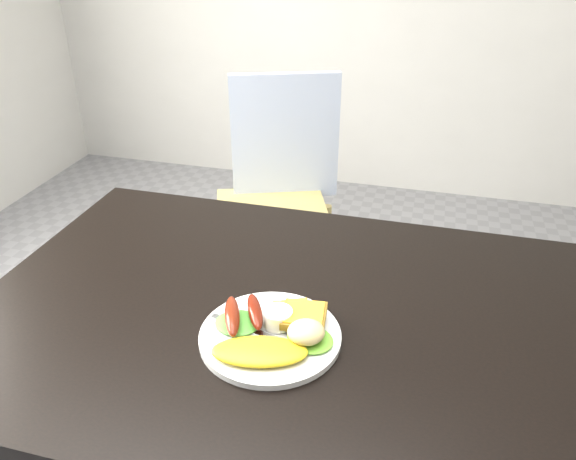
{
  "coord_description": "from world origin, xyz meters",
  "views": [
    {
      "loc": [
        0.21,
        -0.81,
        1.39
      ],
      "look_at": [
        -0.02,
        0.03,
        0.9
      ],
      "focal_mm": 35.0,
      "sensor_mm": 36.0,
      "label": 1
    }
  ],
  "objects_px": {
    "dining_table": "(293,319)",
    "dining_chair": "(272,216)",
    "person": "(285,193)",
    "plate": "(270,336)"
  },
  "relations": [
    {
      "from": "person",
      "to": "plate",
      "type": "distance_m",
      "value": 0.68
    },
    {
      "from": "person",
      "to": "plate",
      "type": "height_order",
      "value": "person"
    },
    {
      "from": "dining_table",
      "to": "person",
      "type": "height_order",
      "value": "person"
    },
    {
      "from": "dining_chair",
      "to": "plate",
      "type": "relative_size",
      "value": 1.59
    },
    {
      "from": "plate",
      "to": "person",
      "type": "bearing_deg",
      "value": 103.0
    },
    {
      "from": "dining_chair",
      "to": "dining_table",
      "type": "bearing_deg",
      "value": -91.6
    },
    {
      "from": "dining_table",
      "to": "person",
      "type": "xyz_separation_m",
      "value": [
        -0.17,
        0.57,
        -0.02
      ]
    },
    {
      "from": "dining_table",
      "to": "dining_chair",
      "type": "bearing_deg",
      "value": 108.95
    },
    {
      "from": "person",
      "to": "plate",
      "type": "bearing_deg",
      "value": 93.55
    },
    {
      "from": "dining_table",
      "to": "person",
      "type": "bearing_deg",
      "value": 106.63
    }
  ]
}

